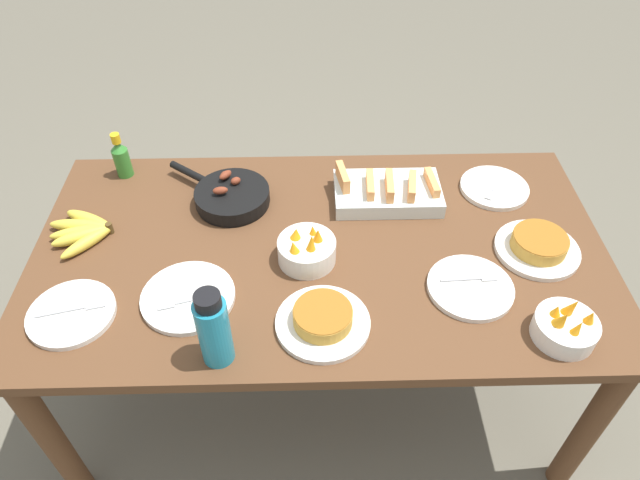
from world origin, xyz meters
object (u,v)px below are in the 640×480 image
Objects in this scene: melon_tray at (387,192)px; empty_plate_near_front at (188,297)px; fruit_bowl_citrus at (307,250)px; empty_plate_mid_edge at (494,188)px; frittata_plate_side at (324,319)px; empty_plate_far_left at (72,314)px; fruit_bowl_mango at (565,327)px; frittata_plate_center at (538,246)px; water_bottle at (214,329)px; banana_bunch at (84,230)px; skillet at (231,196)px; hot_sauce_bottle at (121,157)px; empty_plate_far_right at (470,287)px.

melon_tray reaches higher than empty_plate_near_front.
fruit_bowl_citrus is (0.32, 0.14, 0.03)m from empty_plate_near_front.
empty_plate_mid_edge is 1.33× the size of fruit_bowl_citrus.
frittata_plate_side is at bearing -136.92° from empty_plate_mid_edge.
fruit_bowl_mango is (1.27, -0.10, 0.03)m from empty_plate_far_left.
frittata_plate_center is 1.07× the size of empty_plate_far_left.
melon_tray reaches higher than frittata_plate_side.
melon_tray is at bearing 66.47° from frittata_plate_side.
fruit_bowl_citrus is 0.40m from water_bottle.
frittata_plate_side is (0.71, -0.36, 0.00)m from banana_bunch.
empty_plate_far_left is at bearing 87.09° from skillet.
skillet is 2.11× the size of hot_sauce_bottle.
frittata_plate_center is 0.30m from fruit_bowl_mango.
frittata_plate_center is 0.96× the size of empty_plate_near_front.
skillet is 0.59m from water_bottle.
frittata_plate_side is at bearing -45.01° from hot_sauce_bottle.
skillet is at bearing 150.73° from empty_plate_far_right.
empty_plate_far_left is 1.03× the size of empty_plate_mid_edge.
banana_bunch reaches higher than empty_plate_far_right.
empty_plate_far_left is 0.65m from fruit_bowl_citrus.
water_bottle reaches higher than empty_plate_mid_edge.
water_bottle is (-0.48, -0.59, 0.08)m from melon_tray.
frittata_plate_side is 1.55× the size of fruit_bowl_mango.
melon_tray is 2.12× the size of fruit_bowl_mango.
hot_sauce_bottle reaches higher than melon_tray.
melon_tray is at bearing 125.33° from fruit_bowl_mango.
fruit_bowl_mango reaches higher than empty_plate_far_right.
skillet is 1.34× the size of empty_plate_near_front.
melon_tray is 1.38× the size of frittata_plate_center.
skillet is at bearing 132.69° from fruit_bowl_citrus.
frittata_plate_side is at bearing -4.13° from empty_plate_far_left.
frittata_plate_side is 1.53× the size of hot_sauce_bottle.
empty_plate_near_front is 0.98m from fruit_bowl_mango.
frittata_plate_center is at bearing 20.84° from water_bottle.
empty_plate_mid_edge is 1.05m from water_bottle.
frittata_plate_center is 1.46× the size of fruit_bowl_citrus.
melon_tray is 0.76m from water_bottle.
frittata_plate_side reaches higher than empty_plate_far_right.
frittata_plate_center is (1.34, -0.10, 0.00)m from banana_bunch.
frittata_plate_center is at bearing -4.40° from banana_bunch.
skillet is 0.57m from frittata_plate_side.
hot_sauce_bottle reaches higher than frittata_plate_center.
fruit_bowl_mango is (0.89, -0.55, 0.01)m from skillet.
frittata_plate_side is 0.42m from empty_plate_far_right.
empty_plate_near_front is 0.77m from empty_plate_far_right.
melon_tray is at bearing 8.82° from banana_bunch.
fruit_bowl_mango is at bearing -174.15° from skillet.
banana_bunch is 1.35m from frittata_plate_center.
empty_plate_far_left is at bearing -158.36° from empty_plate_mid_edge.
empty_plate_near_front is 0.63m from hot_sauce_bottle.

